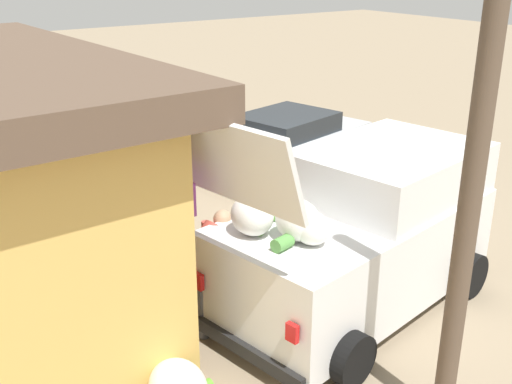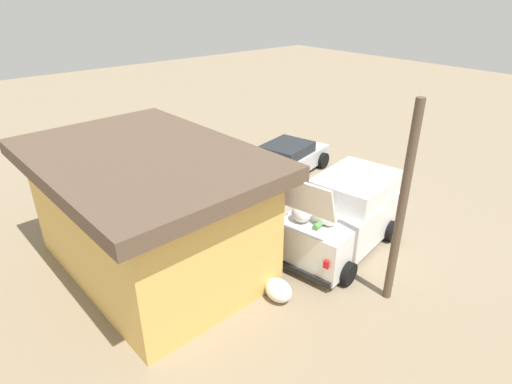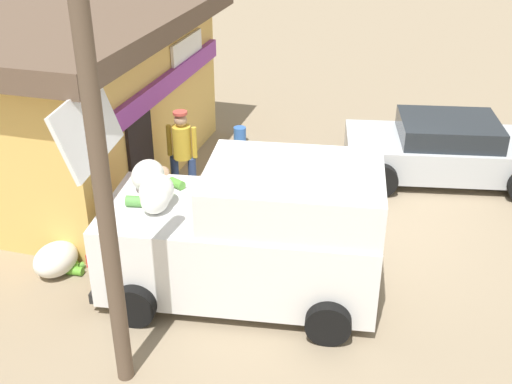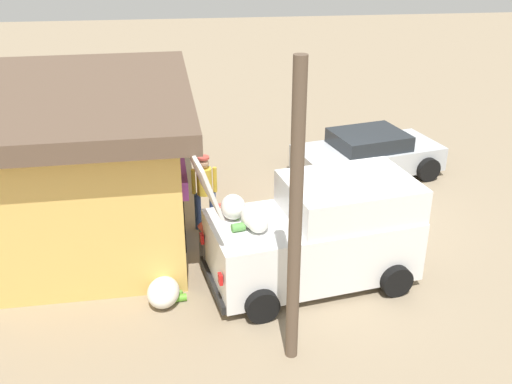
% 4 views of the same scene
% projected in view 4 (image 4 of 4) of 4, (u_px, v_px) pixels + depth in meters
% --- Properties ---
extents(ground_plane, '(60.00, 60.00, 0.00)m').
position_uv_depth(ground_plane, '(348.00, 213.00, 14.19)').
color(ground_plane, gray).
extents(storefront_bar, '(6.81, 4.86, 3.27)m').
position_uv_depth(storefront_bar, '(89.00, 159.00, 12.84)').
color(storefront_bar, '#E0B259').
rests_on(storefront_bar, ground_plane).
extents(delivery_van, '(2.78, 4.46, 2.93)m').
position_uv_depth(delivery_van, '(318.00, 232.00, 11.27)').
color(delivery_van, white).
rests_on(delivery_van, ground_plane).
extents(parked_sedan, '(2.82, 4.22, 1.22)m').
position_uv_depth(parked_sedan, '(368.00, 154.00, 16.05)').
color(parked_sedan, '#B2B7BC').
rests_on(parked_sedan, ground_plane).
extents(vendor_standing, '(0.37, 0.57, 1.76)m').
position_uv_depth(vendor_standing, '(205.00, 188.00, 13.08)').
color(vendor_standing, navy).
rests_on(vendor_standing, ground_plane).
extents(customer_bending, '(0.60, 0.76, 1.47)m').
position_uv_depth(customer_bending, '(213.00, 228.00, 11.65)').
color(customer_bending, '#4C4C51').
rests_on(customer_bending, ground_plane).
extents(unloaded_banana_pile, '(0.84, 0.77, 0.50)m').
position_uv_depth(unloaded_banana_pile, '(164.00, 293.00, 10.79)').
color(unloaded_banana_pile, silver).
rests_on(unloaded_banana_pile, ground_plane).
extents(paint_bucket, '(0.28, 0.28, 0.36)m').
position_uv_depth(paint_bucket, '(204.00, 171.00, 16.03)').
color(paint_bucket, blue).
rests_on(paint_bucket, ground_plane).
extents(utility_pole, '(0.20, 0.20, 4.90)m').
position_uv_depth(utility_pole, '(295.00, 222.00, 8.58)').
color(utility_pole, brown).
rests_on(utility_pole, ground_plane).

